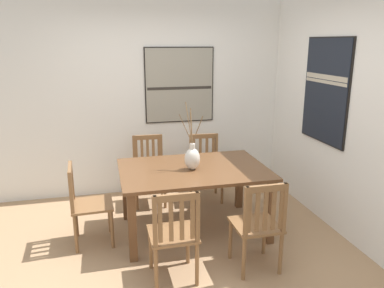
{
  "coord_description": "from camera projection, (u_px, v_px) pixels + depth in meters",
  "views": [
    {
      "loc": [
        -0.7,
        -3.33,
        2.09
      ],
      "look_at": [
        0.21,
        0.49,
        1.01
      ],
      "focal_mm": 35.19,
      "sensor_mm": 36.0,
      "label": 1
    }
  ],
  "objects": [
    {
      "name": "chair_1",
      "position": [
        86.0,
        203.0,
        3.92
      ],
      "size": [
        0.44,
        0.44,
        0.87
      ],
      "color": "brown",
      "rests_on": "ground_plane"
    },
    {
      "name": "wall_back",
      "position": [
        154.0,
        96.0,
        5.22
      ],
      "size": [
        6.4,
        0.12,
        2.7
      ],
      "primitive_type": "cube",
      "color": "silver",
      "rests_on": "ground_plane"
    },
    {
      "name": "chair_3",
      "position": [
        149.0,
        168.0,
        4.96
      ],
      "size": [
        0.44,
        0.44,
        0.89
      ],
      "color": "brown",
      "rests_on": "ground_plane"
    },
    {
      "name": "ground_plane",
      "position": [
        183.0,
        255.0,
        3.83
      ],
      "size": [
        6.4,
        6.4,
        0.03
      ],
      "primitive_type": "cube",
      "color": "#A37F5B"
    },
    {
      "name": "painting_on_side_wall",
      "position": [
        326.0,
        91.0,
        4.29
      ],
      "size": [
        0.05,
        0.87,
        1.2
      ],
      "color": "black"
    },
    {
      "name": "chair_2",
      "position": [
        259.0,
        224.0,
        3.44
      ],
      "size": [
        0.42,
        0.42,
        0.9
      ],
      "color": "brown",
      "rests_on": "ground_plane"
    },
    {
      "name": "chair_4",
      "position": [
        174.0,
        233.0,
        3.28
      ],
      "size": [
        0.42,
        0.42,
        0.89
      ],
      "color": "brown",
      "rests_on": "ground_plane"
    },
    {
      "name": "painting_on_back_wall",
      "position": [
        179.0,
        85.0,
        5.19
      ],
      "size": [
        0.96,
        0.05,
        1.03
      ],
      "color": "black"
    },
    {
      "name": "centerpiece_vase",
      "position": [
        192.0,
        158.0,
        4.05
      ],
      "size": [
        0.27,
        0.2,
        0.73
      ],
      "color": "silver",
      "rests_on": "dining_table"
    },
    {
      "name": "chair_0",
      "position": [
        205.0,
        166.0,
        5.09
      ],
      "size": [
        0.45,
        0.45,
        0.87
      ],
      "color": "brown",
      "rests_on": "ground_plane"
    },
    {
      "name": "wall_side",
      "position": [
        357.0,
        115.0,
        3.89
      ],
      "size": [
        0.12,
        6.4,
        2.7
      ],
      "primitive_type": "cube",
      "color": "silver",
      "rests_on": "ground_plane"
    },
    {
      "name": "dining_table",
      "position": [
        193.0,
        177.0,
        4.15
      ],
      "size": [
        1.6,
        1.09,
        0.74
      ],
      "color": "brown",
      "rests_on": "ground_plane"
    }
  ]
}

